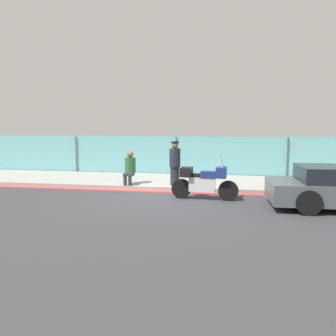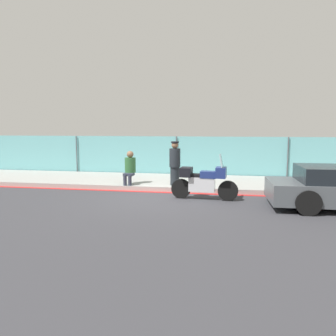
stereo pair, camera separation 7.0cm
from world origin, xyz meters
name	(u,v)px [view 1 (the left image)]	position (x,y,z in m)	size (l,w,h in m)	color
ground_plane	(156,198)	(0.00, 0.00, 0.00)	(120.00, 120.00, 0.00)	#38383D
sidewalk	(170,182)	(0.00, 2.80, 0.09)	(36.44, 3.41, 0.17)	#9E9E99
curb_paint_stripe	(162,192)	(0.00, 1.00, 0.00)	(36.44, 0.18, 0.01)	red
storefront_fence	(176,157)	(0.00, 4.59, 0.95)	(34.62, 0.17, 1.91)	#6BB2B7
motorcycle	(204,181)	(1.55, 0.12, 0.60)	(2.17, 0.60, 1.49)	black
officer_standing	(175,163)	(0.38, 1.61, 1.00)	(0.41, 0.41, 1.63)	#1E2328
person_seated_on_curb	(130,166)	(-1.34, 1.54, 0.86)	(0.42, 0.67, 1.26)	#2D3342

